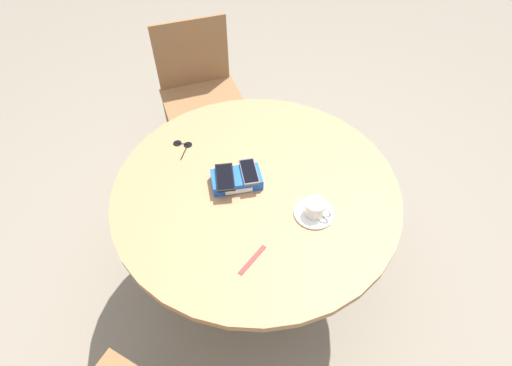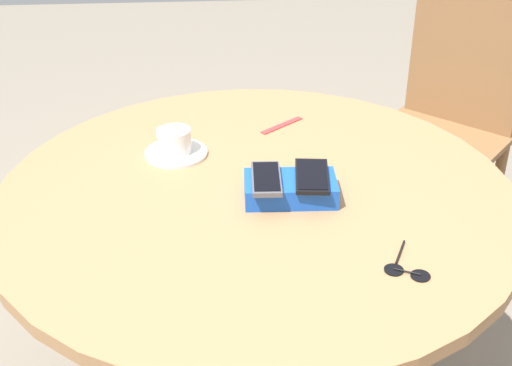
% 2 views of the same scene
% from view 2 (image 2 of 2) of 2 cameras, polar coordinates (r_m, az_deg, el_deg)
% --- Properties ---
extents(round_table, '(1.13, 1.13, 0.73)m').
position_cam_2_polar(round_table, '(1.59, -0.00, -3.90)').
color(round_table, '#2D2D2D').
rests_on(round_table, ground_plane).
extents(phone_box, '(0.20, 0.12, 0.05)m').
position_cam_2_polar(phone_box, '(1.50, 2.77, -0.46)').
color(phone_box, blue).
rests_on(phone_box, round_table).
extents(phone_black, '(0.08, 0.15, 0.01)m').
position_cam_2_polar(phone_black, '(1.49, 4.50, 0.56)').
color(phone_black, black).
rests_on(phone_black, phone_box).
extents(phone_gray, '(0.07, 0.14, 0.01)m').
position_cam_2_polar(phone_gray, '(1.48, 0.83, 0.36)').
color(phone_gray, '#515156').
rests_on(phone_gray, phone_box).
extents(saucer, '(0.15, 0.15, 0.01)m').
position_cam_2_polar(saucer, '(1.69, -6.41, 2.40)').
color(saucer, silver).
rests_on(saucer, round_table).
extents(coffee_cup, '(0.09, 0.09, 0.06)m').
position_cam_2_polar(coffee_cup, '(1.68, -6.53, 3.44)').
color(coffee_cup, silver).
rests_on(coffee_cup, saucer).
extents(lanyard_strap, '(0.12, 0.10, 0.00)m').
position_cam_2_polar(lanyard_strap, '(1.82, 2.09, 4.63)').
color(lanyard_strap, red).
rests_on(lanyard_strap, round_table).
extents(sunglasses, '(0.08, 0.12, 0.01)m').
position_cam_2_polar(sunglasses, '(1.33, 11.92, -6.83)').
color(sunglasses, black).
rests_on(sunglasses, round_table).
extents(chair_far_side, '(0.57, 0.57, 0.95)m').
position_cam_2_polar(chair_far_side, '(2.41, 14.60, 4.14)').
color(chair_far_side, brown).
rests_on(chair_far_side, ground_plane).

